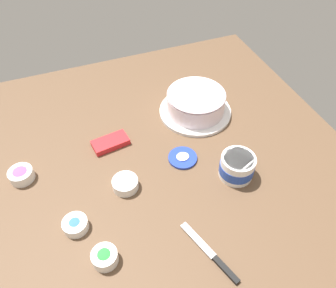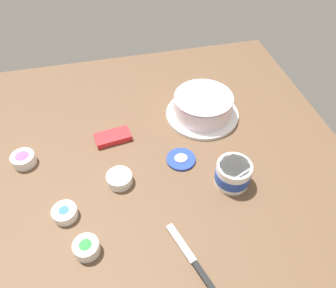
# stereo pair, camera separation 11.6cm
# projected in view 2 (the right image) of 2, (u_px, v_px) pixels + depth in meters

# --- Properties ---
(ground_plane) EXTENTS (1.54, 1.54, 0.00)m
(ground_plane) POSITION_uv_depth(u_px,v_px,m) (147.00, 172.00, 1.20)
(ground_plane) COLOR brown
(frosted_cake) EXTENTS (0.30, 0.30, 0.11)m
(frosted_cake) POSITION_uv_depth(u_px,v_px,m) (203.00, 106.00, 1.37)
(frosted_cake) COLOR white
(frosted_cake) RESTS_ON ground_plane
(frosting_tub) EXTENTS (0.12, 0.12, 0.09)m
(frosting_tub) POSITION_uv_depth(u_px,v_px,m) (233.00, 173.00, 1.14)
(frosting_tub) COLOR white
(frosting_tub) RESTS_ON ground_plane
(frosting_tub_lid) EXTENTS (0.11, 0.11, 0.02)m
(frosting_tub_lid) POSITION_uv_depth(u_px,v_px,m) (181.00, 159.00, 1.23)
(frosting_tub_lid) COLOR #233DAD
(frosting_tub_lid) RESTS_ON ground_plane
(spreading_knife) EXTENTS (0.09, 0.23, 0.01)m
(spreading_knife) POSITION_uv_depth(u_px,v_px,m) (194.00, 262.00, 0.97)
(spreading_knife) COLOR silver
(spreading_knife) RESTS_ON ground_plane
(sprinkle_bowl_rainbow) EXTENTS (0.08, 0.08, 0.04)m
(sprinkle_bowl_rainbow) POSITION_uv_depth(u_px,v_px,m) (23.00, 159.00, 1.21)
(sprinkle_bowl_rainbow) COLOR white
(sprinkle_bowl_rainbow) RESTS_ON ground_plane
(sprinkle_bowl_green) EXTENTS (0.08, 0.08, 0.04)m
(sprinkle_bowl_green) POSITION_uv_depth(u_px,v_px,m) (86.00, 247.00, 0.98)
(sprinkle_bowl_green) COLOR white
(sprinkle_bowl_green) RESTS_ON ground_plane
(sprinkle_bowl_pink) EXTENTS (0.09, 0.09, 0.04)m
(sprinkle_bowl_pink) POSITION_uv_depth(u_px,v_px,m) (119.00, 179.00, 1.16)
(sprinkle_bowl_pink) COLOR white
(sprinkle_bowl_pink) RESTS_ON ground_plane
(sprinkle_bowl_blue) EXTENTS (0.08, 0.08, 0.04)m
(sprinkle_bowl_blue) POSITION_uv_depth(u_px,v_px,m) (65.00, 213.00, 1.06)
(sprinkle_bowl_blue) COLOR white
(sprinkle_bowl_blue) RESTS_ON ground_plane
(candy_box_lower) EXTENTS (0.15, 0.09, 0.02)m
(candy_box_lower) POSITION_uv_depth(u_px,v_px,m) (113.00, 137.00, 1.30)
(candy_box_lower) COLOR red
(candy_box_lower) RESTS_ON ground_plane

